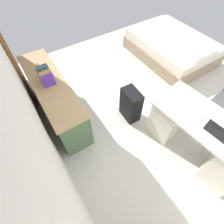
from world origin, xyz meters
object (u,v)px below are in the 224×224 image
bed (171,47)px  suitcase_black (131,105)px  computer_mouse (200,118)px  laptop (219,132)px  credenza (55,99)px  desk (199,136)px  figurine_small (39,65)px

bed → suitcase_black: 2.09m
computer_mouse → suitcase_black: bearing=15.1°
bed → laptop: laptop is taller
credenza → desk: bearing=-141.1°
suitcase_black → computer_mouse: 1.10m
desk → computer_mouse: (0.11, 0.06, 0.37)m
suitcase_black → laptop: (-1.20, -0.34, 0.49)m
credenza → suitcase_black: credenza is taller
suitcase_black → figurine_small: size_ratio=5.54×
bed → computer_mouse: 2.45m
credenza → suitcase_black: size_ratio=2.95×
bed → laptop: size_ratio=5.77×
credenza → computer_mouse: (-1.68, -1.38, 0.38)m
bed → laptop: bearing=143.8°
computer_mouse → figurine_small: (2.06, 1.38, 0.06)m
laptop → figurine_small: size_ratio=3.01×
desk → bed: (1.95, -1.46, -0.15)m
suitcase_black → credenza: bearing=57.3°
bed → computer_mouse: computer_mouse is taller
computer_mouse → bed: bearing=-45.5°
credenza → computer_mouse: computer_mouse is taller
desk → credenza: size_ratio=0.83×
credenza → figurine_small: (0.39, 0.00, 0.44)m
figurine_small → bed: bearing=-94.4°
desk → figurine_small: bearing=33.6°
credenza → bed: credenza is taller
bed → laptop: (-2.10, 1.54, 0.55)m
credenza → laptop: laptop is taller
desk → bed: size_ratio=0.79×
desk → laptop: laptop is taller
laptop → computer_mouse: laptop is taller
suitcase_black → laptop: bearing=-160.7°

